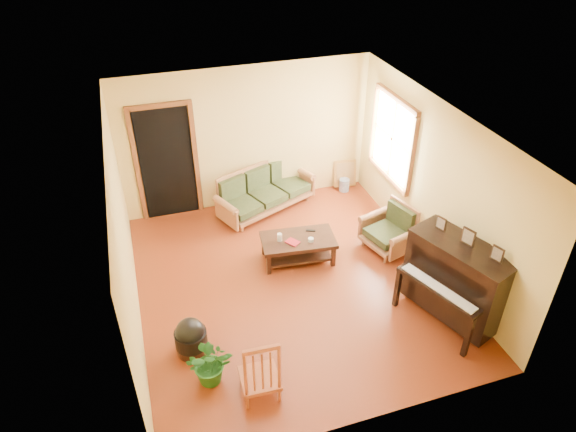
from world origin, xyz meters
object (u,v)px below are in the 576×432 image
object	(u,v)px
piano	(456,281)
potted_plant	(211,363)
footstool	(191,340)
ceramic_crock	(344,185)
armchair	(388,229)
red_chair	(259,364)
coffee_table	(298,249)
sofa	(266,191)

from	to	relation	value
piano	potted_plant	world-z (taller)	piano
footstool	ceramic_crock	xyz separation A→B (m)	(3.48, 3.15, -0.08)
armchair	red_chair	distance (m)	3.44
coffee_table	piano	size ratio (longest dim) A/B	0.84
piano	footstool	xyz separation A→B (m)	(-3.56, 0.44, -0.41)
piano	potted_plant	xyz separation A→B (m)	(-3.39, -0.09, -0.30)
coffee_table	potted_plant	distance (m)	2.60
sofa	red_chair	xyz separation A→B (m)	(-1.18, -3.85, 0.09)
armchair	piano	distance (m)	1.67
coffee_table	red_chair	distance (m)	2.60
piano	footstool	distance (m)	3.61
coffee_table	red_chair	size ratio (longest dim) A/B	1.20
armchair	red_chair	size ratio (longest dim) A/B	0.81
red_chair	ceramic_crock	world-z (taller)	red_chair
footstool	red_chair	world-z (taller)	red_chair
armchair	ceramic_crock	distance (m)	1.96
footstool	coffee_table	bearing A→B (deg)	35.70
armchair	potted_plant	bearing A→B (deg)	-167.90
sofa	piano	xyz separation A→B (m)	(1.70, -3.41, 0.21)
sofa	potted_plant	size ratio (longest dim) A/B	3.02
sofa	piano	size ratio (longest dim) A/B	1.35
sofa	piano	bearing A→B (deg)	-86.35
red_chair	armchair	bearing A→B (deg)	40.21
armchair	red_chair	bearing A→B (deg)	-158.75
armchair	footstool	bearing A→B (deg)	-176.53
red_chair	footstool	bearing A→B (deg)	130.57
footstool	red_chair	distance (m)	1.14
footstool	potted_plant	distance (m)	0.56
footstool	red_chair	bearing A→B (deg)	-52.33
coffee_table	footstool	bearing A→B (deg)	-144.30
piano	footstool	size ratio (longest dim) A/B	3.30
sofa	footstool	distance (m)	3.51
red_chair	potted_plant	world-z (taller)	red_chair
piano	potted_plant	bearing A→B (deg)	161.56
coffee_table	piano	world-z (taller)	piano
sofa	red_chair	size ratio (longest dim) A/B	1.92
coffee_table	footstool	xyz separation A→B (m)	(-1.93, -1.39, -0.01)
potted_plant	sofa	bearing A→B (deg)	64.27
sofa	footstool	bearing A→B (deg)	-144.80
coffee_table	footstool	world-z (taller)	coffee_table
sofa	potted_plant	distance (m)	3.89
sofa	ceramic_crock	xyz separation A→B (m)	(1.63, 0.18, -0.27)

